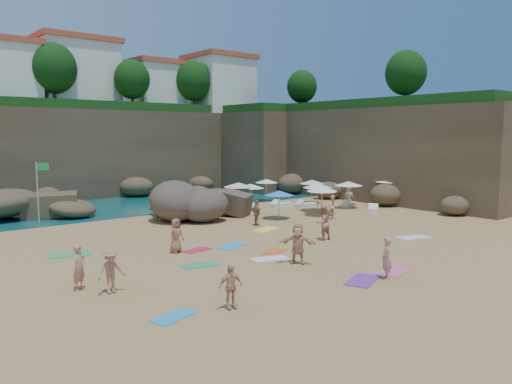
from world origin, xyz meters
TOP-DOWN VIEW (x-y plane):
  - ground at (0.00, 0.00)m, footprint 120.00×120.00m
  - seawater at (0.00, 30.00)m, footprint 120.00×120.00m
  - cliff_back at (2.00, 25.00)m, footprint 44.00×8.00m
  - cliff_right at (19.00, 8.00)m, footprint 8.00×30.00m
  - cliff_corner at (17.00, 20.00)m, footprint 10.00×12.00m
  - clifftop_buildings at (2.96, 25.79)m, footprint 28.48×9.48m
  - clifftop_trees at (4.78, 19.52)m, footprint 35.60×23.82m
  - rock_outcrop at (-0.49, 7.44)m, footprint 8.18×6.73m
  - flag_pole at (-9.35, 11.08)m, footprint 0.79×0.12m
  - parasol_0 at (4.01, 7.54)m, footprint 2.29×2.29m
  - parasol_1 at (9.30, 10.41)m, footprint 2.03×2.03m
  - parasol_2 at (8.54, 3.63)m, footprint 2.25×2.25m
  - parasol_3 at (11.26, 6.84)m, footprint 2.11×2.11m
  - parasol_4 at (15.75, 2.32)m, footprint 2.35×2.35m
  - parasol_5 at (4.95, 7.24)m, footprint 2.14×2.14m
  - parasol_7 at (7.19, 1.90)m, footprint 2.20×2.20m
  - parasol_8 at (11.49, 3.11)m, footprint 2.25×2.25m
  - parasol_10 at (3.90, 2.81)m, footprint 2.09×2.09m
  - parasol_11 at (8.07, 2.76)m, footprint 2.13×2.13m
  - lounger_0 at (5.68, 8.80)m, footprint 1.63×0.61m
  - lounger_1 at (1.47, 7.81)m, footprint 1.78×0.82m
  - lounger_2 at (12.39, 3.65)m, footprint 1.93×1.05m
  - lounger_3 at (7.93, 7.02)m, footprint 1.95×0.66m
  - lounger_4 at (9.39, 5.69)m, footprint 1.94×0.71m
  - lounger_5 at (11.74, 0.85)m, footprint 2.08×1.77m
  - towel_0 at (-11.09, -8.76)m, footprint 1.65×1.12m
  - towel_1 at (-1.11, -10.11)m, footprint 1.98×1.27m
  - towel_2 at (-2.73, -4.18)m, footprint 1.67×1.24m
  - towel_3 at (-6.98, -3.99)m, footprint 1.79×1.16m
  - towel_5 at (-3.82, -5.09)m, footprint 1.89×1.32m
  - towel_6 at (-3.25, -10.08)m, footprint 2.13×1.57m
  - towel_7 at (-5.51, -1.44)m, footprint 1.64×1.03m
  - towel_8 at (-3.57, -1.85)m, footprint 2.02×1.44m
  - towel_11 at (-10.81, 1.60)m, footprint 2.12×1.57m
  - towel_12 at (0.70, 0.46)m, footprint 2.14×1.48m
  - towel_13 at (5.58, -6.61)m, footprint 2.09×1.50m
  - person_stand_0 at (-12.41, -4.13)m, footprint 0.77×0.70m
  - person_stand_1 at (1.22, -3.76)m, footprint 1.02×0.84m
  - person_stand_2 at (-1.73, 9.77)m, footprint 1.22×1.18m
  - person_stand_3 at (1.15, 1.89)m, footprint 0.64×1.04m
  - person_stand_4 at (12.72, 4.06)m, footprint 0.86×0.70m
  - person_stand_5 at (-2.70, 7.63)m, footprint 1.44×0.67m
  - person_stand_6 at (-2.36, -10.53)m, footprint 0.72×0.75m
  - person_lie_0 at (-11.64, -5.22)m, footprint 1.17×1.70m
  - person_lie_1 at (-9.24, -9.31)m, footprint 1.06×1.59m
  - person_lie_2 at (-6.55, -1.20)m, footprint 1.12×1.79m
  - person_lie_3 at (-3.44, -6.55)m, footprint 2.44×2.41m
  - person_lie_5 at (6.69, 0.40)m, footprint 1.27×1.80m

SIDE VIEW (x-z plane):
  - ground at x=0.00m, z-range 0.00..0.00m
  - rock_outcrop at x=-0.49m, z-range -1.46..1.46m
  - seawater at x=0.00m, z-range 0.00..0.00m
  - towel_0 at x=-11.09m, z-range 0.00..0.03m
  - towel_2 at x=-2.73m, z-range 0.00..0.03m
  - towel_7 at x=-5.51m, z-range 0.00..0.03m
  - towel_3 at x=-6.98m, z-range 0.00..0.03m
  - towel_5 at x=-3.82m, z-range 0.00..0.03m
  - towel_8 at x=-3.57m, z-range 0.00..0.03m
  - towel_1 at x=-1.11m, z-range 0.00..0.03m
  - towel_13 at x=5.58m, z-range 0.00..0.03m
  - towel_11 at x=-10.81m, z-range 0.00..0.03m
  - towel_6 at x=-3.25m, z-range 0.00..0.03m
  - towel_12 at x=0.70m, z-range 0.00..0.03m
  - lounger_0 at x=5.68m, z-range 0.00..0.25m
  - lounger_1 at x=1.47m, z-range 0.00..0.27m
  - lounger_2 at x=12.39m, z-range 0.00..0.28m
  - lounger_4 at x=9.39m, z-range 0.00..0.30m
  - lounger_3 at x=7.93m, z-range 0.00..0.30m
  - lounger_5 at x=11.74m, z-range 0.00..0.32m
  - person_lie_1 at x=-9.24m, z-range 0.00..0.36m
  - person_lie_0 at x=-11.64m, z-range 0.00..0.43m
  - person_lie_2 at x=-6.55m, z-range 0.00..0.44m
  - person_lie_3 at x=-3.44m, z-range 0.00..0.48m
  - person_lie_5 at x=6.69m, z-range 0.00..0.62m
  - person_stand_5 at x=-2.70m, z-range 0.00..1.49m
  - person_stand_4 at x=12.72m, z-range 0.00..1.55m
  - person_stand_3 at x=1.15m, z-range 0.00..1.65m
  - person_stand_6 at x=-2.36m, z-range 0.00..1.72m
  - person_stand_0 at x=-12.41m, z-range 0.00..1.76m
  - person_stand_2 at x=-1.73m, z-range 0.00..1.86m
  - person_stand_1 at x=1.22m, z-range 0.00..1.91m
  - parasol_1 at x=9.30m, z-range 0.80..2.72m
  - parasol_10 at x=3.90m, z-range 0.82..2.80m
  - parasol_3 at x=11.26m, z-range 0.83..2.82m
  - parasol_11 at x=8.07m, z-range 0.84..2.86m
  - parasol_5 at x=4.95m, z-range 0.85..2.87m
  - parasol_7 at x=7.19m, z-range 0.87..2.96m
  - parasol_8 at x=11.49m, z-range 0.89..3.02m
  - parasol_2 at x=8.54m, z-range 0.89..3.02m
  - parasol_0 at x=4.01m, z-range 0.91..3.07m
  - parasol_4 at x=15.75m, z-range 0.93..3.15m
  - flag_pole at x=-9.35m, z-range 0.56..4.64m
  - cliff_back at x=2.00m, z-range 0.00..8.00m
  - cliff_right at x=19.00m, z-range 0.00..8.00m
  - cliff_corner at x=17.00m, z-range 0.00..8.00m
  - clifftop_buildings at x=2.96m, z-range 7.74..14.74m
  - clifftop_trees at x=4.78m, z-range 9.06..13.46m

